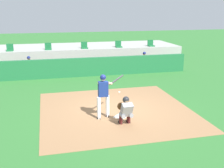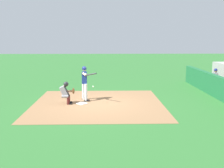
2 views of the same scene
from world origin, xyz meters
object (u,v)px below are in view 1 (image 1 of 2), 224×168
(dugout_player_1, at_px, (145,61))
(stadium_seat_2, at_px, (84,47))
(home_plate, at_px, (121,117))
(stadium_seat_1, at_px, (48,48))
(stadium_seat_3, at_px, (119,45))
(stadium_seat_4, at_px, (151,44))
(batter_at_plate, at_px, (104,93))
(stadium_seat_0, at_px, (10,49))
(catcher_crouched, at_px, (126,110))
(dugout_player_0, at_px, (29,66))

(dugout_player_1, xyz_separation_m, stadium_seat_2, (-3.99, 2.03, 0.86))
(home_plate, height_order, stadium_seat_1, stadium_seat_1)
(stadium_seat_2, height_order, stadium_seat_3, same)
(stadium_seat_2, relative_size, stadium_seat_4, 1.00)
(batter_at_plate, xyz_separation_m, stadium_seat_4, (5.87, 10.07, 0.50))
(stadium_seat_1, xyz_separation_m, stadium_seat_2, (2.60, 0.00, 0.00))
(home_plate, xyz_separation_m, stadium_seat_0, (-5.20, 10.18, 1.51))
(stadium_seat_2, bearing_deg, home_plate, -90.00)
(dugout_player_1, height_order, stadium_seat_2, stadium_seat_2)
(stadium_seat_1, distance_m, stadium_seat_4, 7.80)
(dugout_player_1, xyz_separation_m, stadium_seat_3, (-1.39, 2.03, 0.86))
(batter_at_plate, xyz_separation_m, stadium_seat_2, (0.67, 10.07, 0.50))
(batter_at_plate, bearing_deg, catcher_crouched, -52.96)
(catcher_crouched, xyz_separation_m, dugout_player_1, (4.01, 8.90, 0.06))
(batter_at_plate, distance_m, stadium_seat_2, 10.11)
(batter_at_plate, distance_m, stadium_seat_0, 11.05)
(dugout_player_1, bearing_deg, stadium_seat_1, 162.83)
(catcher_crouched, height_order, stadium_seat_3, stadium_seat_3)
(catcher_crouched, relative_size, dugout_player_1, 1.31)
(catcher_crouched, distance_m, stadium_seat_2, 10.98)
(stadium_seat_4, bearing_deg, dugout_player_1, -120.83)
(batter_at_plate, relative_size, stadium_seat_3, 3.76)
(catcher_crouched, bearing_deg, stadium_seat_1, 103.27)
(batter_at_plate, bearing_deg, dugout_player_0, 111.80)
(catcher_crouched, bearing_deg, stadium_seat_3, 76.52)
(home_plate, relative_size, dugout_player_1, 0.34)
(catcher_crouched, relative_size, stadium_seat_3, 3.56)
(stadium_seat_3, bearing_deg, home_plate, -104.33)
(home_plate, xyz_separation_m, stadium_seat_4, (5.20, 10.18, 1.51))
(stadium_seat_0, bearing_deg, stadium_seat_1, 0.00)
(batter_at_plate, bearing_deg, stadium_seat_0, 114.20)
(dugout_player_1, relative_size, stadium_seat_2, 2.71)
(catcher_crouched, xyz_separation_m, stadium_seat_2, (0.02, 10.94, 0.93))
(batter_at_plate, bearing_deg, stadium_seat_2, 86.18)
(stadium_seat_0, distance_m, stadium_seat_1, 2.60)
(stadium_seat_0, relative_size, stadium_seat_1, 1.00)
(dugout_player_0, bearing_deg, stadium_seat_0, 122.81)
(home_plate, distance_m, dugout_player_1, 9.09)
(stadium_seat_1, relative_size, stadium_seat_2, 1.00)
(stadium_seat_1, bearing_deg, home_plate, -75.67)
(catcher_crouched, bearing_deg, dugout_player_0, 113.48)
(stadium_seat_3, distance_m, stadium_seat_4, 2.60)
(batter_at_plate, height_order, stadium_seat_0, stadium_seat_0)
(stadium_seat_4, bearing_deg, home_plate, -117.06)
(dugout_player_0, bearing_deg, stadium_seat_3, 17.41)
(stadium_seat_1, bearing_deg, batter_at_plate, -79.17)
(dugout_player_0, xyz_separation_m, stadium_seat_2, (3.89, 2.03, 0.86))
(stadium_seat_0, height_order, stadium_seat_1, same)
(batter_at_plate, relative_size, stadium_seat_1, 3.76)
(stadium_seat_2, bearing_deg, catcher_crouched, -90.11)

